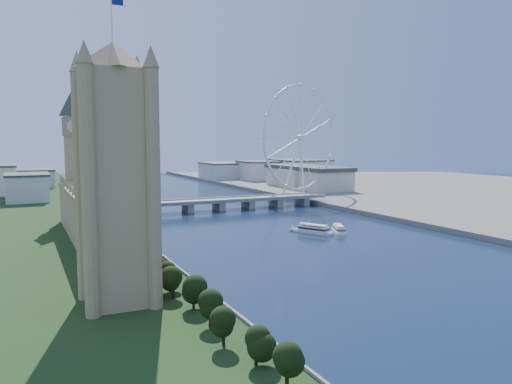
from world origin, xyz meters
TOP-DOWN VIEW (x-y plane):
  - ground at (0.00, 0.00)m, footprint 2000.00×2000.00m
  - tree_row at (-113.00, 74.00)m, footprint 8.06×216.06m
  - victoria_tower at (-135.00, 55.00)m, footprint 28.16×28.16m
  - parliament_range at (-128.00, 170.00)m, footprint 24.00×200.00m
  - big_ben at (-128.00, 278.00)m, footprint 20.02×20.02m
  - westminster_bridge at (0.00, 300.00)m, footprint 220.00×22.00m
  - london_eye at (119.98, 355.08)m, footprint 113.60×39.12m
  - county_hall at (175.00, 430.00)m, footprint 54.00×144.00m
  - city_skyline at (39.22, 560.08)m, footprint 505.00×280.00m
  - tour_boat_near at (15.82, 159.70)m, footprint 21.44×31.11m
  - tour_boat_far at (33.43, 154.59)m, footprint 16.89×27.11m

SIDE VIEW (x-z plane):
  - ground at x=0.00m, z-range 0.00..0.00m
  - county_hall at x=175.00m, z-range -17.50..17.50m
  - tour_boat_near at x=15.82m, z-range -3.43..3.43m
  - tour_boat_far at x=33.43m, z-range -2.93..2.93m
  - westminster_bridge at x=0.00m, z-range 1.88..11.38m
  - tree_row at x=-113.00m, z-range -1.03..20.07m
  - city_skyline at x=39.22m, z-range 0.96..32.96m
  - parliament_range at x=-128.00m, z-range -16.52..53.48m
  - victoria_tower at x=-135.00m, z-range -1.51..110.49m
  - big_ben at x=-128.00m, z-range 11.57..121.57m
  - london_eye at x=119.98m, z-range 5.37..129.67m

